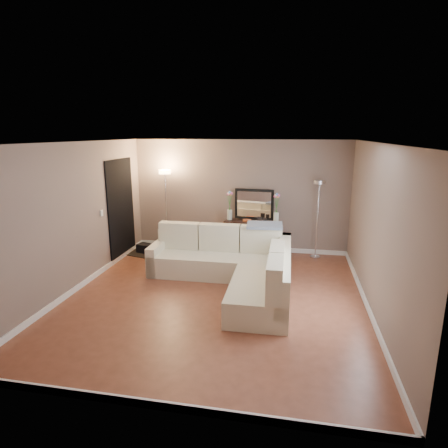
% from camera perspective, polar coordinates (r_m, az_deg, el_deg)
% --- Properties ---
extents(floor, '(5.00, 5.50, 0.01)m').
position_cam_1_polar(floor, '(6.55, -1.33, -11.09)').
color(floor, brown).
rests_on(floor, ground).
extents(ceiling, '(5.00, 5.50, 0.01)m').
position_cam_1_polar(ceiling, '(5.95, -1.47, 12.37)').
color(ceiling, white).
rests_on(ceiling, ground).
extents(wall_back, '(5.00, 0.02, 2.60)m').
position_cam_1_polar(wall_back, '(8.79, 2.39, 4.26)').
color(wall_back, '#7C6A60').
rests_on(wall_back, ground).
extents(wall_front, '(5.00, 0.02, 2.60)m').
position_cam_1_polar(wall_front, '(3.61, -10.79, -10.20)').
color(wall_front, '#7C6A60').
rests_on(wall_front, ground).
extents(wall_left, '(0.02, 5.50, 2.60)m').
position_cam_1_polar(wall_left, '(7.08, -21.69, 0.96)').
color(wall_left, '#7C6A60').
rests_on(wall_left, ground).
extents(wall_right, '(0.02, 5.50, 2.60)m').
position_cam_1_polar(wall_right, '(6.12, 22.24, -0.98)').
color(wall_right, '#7C6A60').
rests_on(wall_right, ground).
extents(baseboard_back, '(5.00, 0.03, 0.10)m').
position_cam_1_polar(baseboard_back, '(9.05, 2.29, -3.59)').
color(baseboard_back, white).
rests_on(baseboard_back, ground).
extents(baseboard_front, '(5.00, 0.03, 0.10)m').
position_cam_1_polar(baseboard_front, '(4.28, -9.83, -25.54)').
color(baseboard_front, white).
rests_on(baseboard_front, ground).
extents(baseboard_left, '(0.03, 5.50, 0.10)m').
position_cam_1_polar(baseboard_left, '(7.42, -20.67, -8.50)').
color(baseboard_left, white).
rests_on(baseboard_left, ground).
extents(baseboard_right, '(0.03, 5.50, 0.10)m').
position_cam_1_polar(baseboard_right, '(6.53, 21.01, -11.64)').
color(baseboard_right, white).
rests_on(baseboard_right, ground).
extents(doorway, '(0.02, 1.20, 2.20)m').
position_cam_1_polar(doorway, '(8.55, -15.39, 2.15)').
color(doorway, black).
rests_on(doorway, ground).
extents(switch_plate, '(0.02, 0.08, 0.12)m').
position_cam_1_polar(switch_plate, '(7.79, -18.15, 1.61)').
color(switch_plate, white).
rests_on(switch_plate, ground).
extents(sectional_sofa, '(2.77, 2.64, 0.96)m').
position_cam_1_polar(sectional_sofa, '(6.98, 1.65, -6.28)').
color(sectional_sofa, beige).
rests_on(sectional_sofa, floor).
extents(throw_blanket, '(0.72, 0.44, 0.09)m').
position_cam_1_polar(throw_blanket, '(7.40, 6.20, -0.20)').
color(throw_blanket, gray).
rests_on(throw_blanket, sectional_sofa).
extents(console_table, '(1.30, 0.46, 0.78)m').
position_cam_1_polar(console_table, '(8.63, 3.78, -1.78)').
color(console_table, black).
rests_on(console_table, floor).
extents(leaning_mirror, '(0.90, 0.12, 0.70)m').
position_cam_1_polar(leaning_mirror, '(8.60, 4.61, 3.01)').
color(leaning_mirror, black).
rests_on(leaning_mirror, console_table).
extents(table_decor, '(0.54, 0.14, 0.13)m').
position_cam_1_polar(table_decor, '(8.48, 4.28, 0.60)').
color(table_decor, '#CB5423').
rests_on(table_decor, console_table).
extents(flower_vase_left, '(0.15, 0.13, 0.67)m').
position_cam_1_polar(flower_vase_left, '(8.58, 0.87, 2.51)').
color(flower_vase_left, silver).
rests_on(flower_vase_left, console_table).
extents(flower_vase_right, '(0.15, 0.13, 0.67)m').
position_cam_1_polar(flower_vase_right, '(8.37, 7.98, 2.09)').
color(flower_vase_right, silver).
rests_on(flower_vase_right, console_table).
extents(floor_lamp_lit, '(0.33, 0.33, 1.91)m').
position_cam_1_polar(floor_lamp_lit, '(8.89, -8.88, 4.53)').
color(floor_lamp_lit, silver).
rests_on(floor_lamp_lit, floor).
extents(floor_lamp_unlit, '(0.29, 0.29, 1.75)m').
position_cam_1_polar(floor_lamp_unlit, '(8.44, 14.16, 3.02)').
color(floor_lamp_unlit, silver).
rests_on(floor_lamp_unlit, floor).
extents(charcoal_rug, '(1.45, 1.24, 0.02)m').
position_cam_1_polar(charcoal_rug, '(8.97, -10.45, -4.25)').
color(charcoal_rug, black).
rests_on(charcoal_rug, floor).
extents(black_bag, '(0.41, 0.34, 0.23)m').
position_cam_1_polar(black_bag, '(8.99, -11.90, -3.70)').
color(black_bag, black).
rests_on(black_bag, charcoal_rug).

